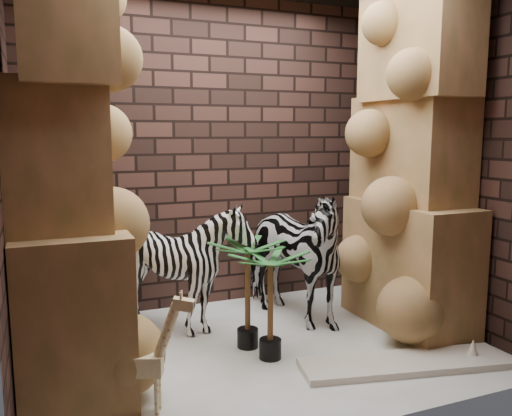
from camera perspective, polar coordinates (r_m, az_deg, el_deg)
name	(u,v)px	position (r m, az deg, el deg)	size (l,w,h in m)	color
floor	(260,348)	(4.32, 0.46, -15.04)	(3.50, 3.50, 0.00)	white
wall_back	(211,154)	(5.15, -4.96, 5.90)	(3.50, 3.50, 0.00)	black
wall_front	(351,171)	(2.87, 10.27, 3.95)	(3.50, 3.50, 0.00)	black
wall_left	(5,166)	(3.67, -25.66, 4.18)	(3.00, 3.00, 0.00)	black
wall_right	(443,156)	(4.93, 19.68, 5.35)	(3.00, 3.00, 0.00)	black
rock_pillar_left	(64,164)	(3.67, -20.18, 4.49)	(0.68, 1.30, 3.00)	tan
rock_pillar_right	(413,157)	(4.71, 16.68, 5.37)	(0.58, 1.25, 3.00)	tan
zebra_right	(287,243)	(4.72, 3.36, -3.82)	(0.66, 1.22, 1.44)	white
zebra_left	(184,274)	(4.52, -7.81, -7.12)	(0.92, 1.14, 1.03)	white
giraffe_toy	(140,352)	(3.35, -12.55, -15.02)	(0.41, 0.14, 0.79)	#F7E1A2
palm_front	(248,294)	(4.20, -0.92, -9.34)	(0.36, 0.36, 0.88)	#114118
palm_back	(270,305)	(4.01, 1.57, -10.56)	(0.36, 0.36, 0.83)	#114118
surfboard	(405,363)	(4.16, 15.91, -15.95)	(1.55, 0.38, 0.05)	beige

